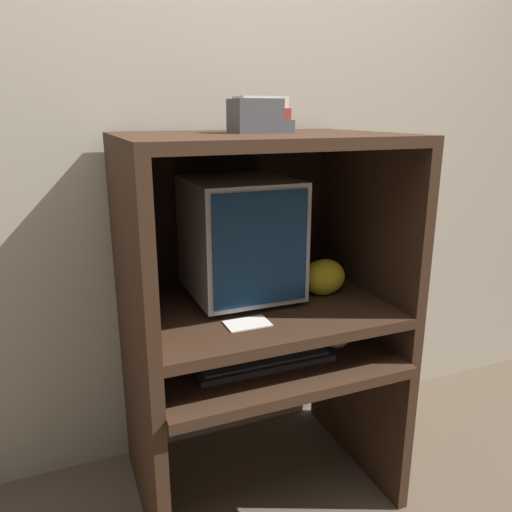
{
  "coord_description": "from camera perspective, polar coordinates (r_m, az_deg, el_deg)",
  "views": [
    {
      "loc": [
        -0.64,
        -1.2,
        1.41
      ],
      "look_at": [
        -0.01,
        0.34,
        0.94
      ],
      "focal_mm": 35.0,
      "sensor_mm": 36.0,
      "label": 1
    }
  ],
  "objects": [
    {
      "name": "crt_monitor",
      "position": [
        1.78,
        -1.84,
        2.17
      ],
      "size": [
        0.36,
        0.4,
        0.43
      ],
      "color": "#B2B2B7",
      "rests_on": "desk_monitor_shelf"
    },
    {
      "name": "desk_base",
      "position": [
        1.93,
        0.85,
        -16.38
      ],
      "size": [
        0.91,
        0.7,
        0.6
      ],
      "color": "#382316",
      "rests_on": "ground_plane"
    },
    {
      "name": "paper_card",
      "position": [
        1.61,
        -1.0,
        -7.72
      ],
      "size": [
        0.14,
        0.09,
        0.0
      ],
      "color": "white",
      "rests_on": "desk_monitor_shelf"
    },
    {
      "name": "keyboard",
      "position": [
        1.72,
        0.71,
        -11.72
      ],
      "size": [
        0.48,
        0.17,
        0.03
      ],
      "color": "#2D2D30",
      "rests_on": "desk_base"
    },
    {
      "name": "wall_back",
      "position": [
        2.04,
        -4.03,
        12.87
      ],
      "size": [
        6.0,
        0.06,
        2.6
      ],
      "color": "#B2A893",
      "rests_on": "ground_plane"
    },
    {
      "name": "book_stack",
      "position": [
        1.75,
        0.7,
        15.75
      ],
      "size": [
        0.18,
        0.13,
        0.12
      ],
      "color": "#4C4C51",
      "rests_on": "hutch_upper"
    },
    {
      "name": "hutch_upper",
      "position": [
        1.71,
        -0.05,
        7.31
      ],
      "size": [
        0.91,
        0.68,
        0.58
      ],
      "color": "#382316",
      "rests_on": "desk_monitor_shelf"
    },
    {
      "name": "snack_bag",
      "position": [
        1.85,
        7.75,
        -2.4
      ],
      "size": [
        0.16,
        0.12,
        0.13
      ],
      "color": "gold",
      "rests_on": "desk_monitor_shelf"
    },
    {
      "name": "storage_box",
      "position": [
        1.72,
        -0.13,
        15.72
      ],
      "size": [
        0.16,
        0.13,
        0.11
      ],
      "color": "#4C4C51",
      "rests_on": "hutch_upper"
    },
    {
      "name": "desk_monitor_shelf",
      "position": [
        1.8,
        0.35,
        -6.36
      ],
      "size": [
        0.91,
        0.68,
        0.16
      ],
      "color": "#382316",
      "rests_on": "desk_base"
    },
    {
      "name": "mouse",
      "position": [
        1.84,
        9.33,
        -9.76
      ],
      "size": [
        0.07,
        0.05,
        0.03
      ],
      "color": "#B7B7B7",
      "rests_on": "desk_base"
    }
  ]
}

